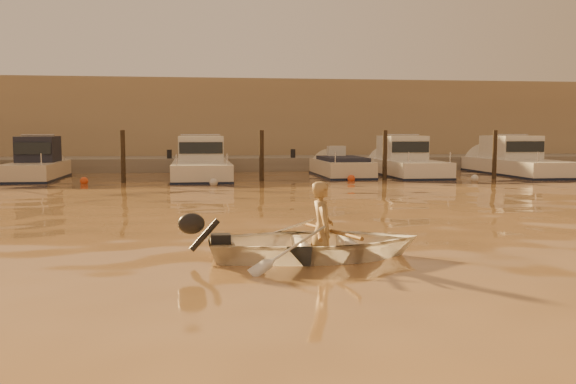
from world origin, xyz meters
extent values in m
plane|color=#91623A|center=(0.00, 0.00, 0.00)|extent=(160.00, 160.00, 0.00)
imported|color=white|center=(-0.94, -1.49, 0.23)|extent=(3.34, 2.40, 0.69)
imported|color=#A27F51|center=(-0.84, -1.49, 0.45)|extent=(0.36, 0.55, 1.50)
cylinder|color=brown|center=(-0.69, -1.49, 0.42)|extent=(0.50, 2.07, 0.13)
cylinder|color=brown|center=(-0.89, -1.49, 0.42)|extent=(0.42, 2.08, 0.13)
cylinder|color=#2D2319|center=(-5.50, 13.80, 0.90)|extent=(0.18, 0.18, 2.20)
cylinder|color=#2D2319|center=(-0.20, 13.80, 0.90)|extent=(0.18, 0.18, 2.20)
cylinder|color=#2D2319|center=(4.80, 13.80, 0.90)|extent=(0.18, 0.18, 2.20)
cylinder|color=#2D2319|center=(9.50, 13.80, 0.90)|extent=(0.18, 0.18, 2.20)
sphere|color=#DD4A1A|center=(-6.92, 13.57, 0.10)|extent=(0.30, 0.30, 0.30)
sphere|color=silver|center=(-2.13, 12.14, 0.10)|extent=(0.30, 0.30, 0.30)
sphere|color=#E0471A|center=(3.29, 13.30, 0.10)|extent=(0.30, 0.30, 0.30)
sphere|color=silver|center=(8.18, 12.77, 0.10)|extent=(0.30, 0.30, 0.30)
cube|color=gray|center=(0.00, 21.50, 0.15)|extent=(52.00, 4.00, 1.00)
cube|color=#9E8466|center=(0.00, 27.00, 2.40)|extent=(46.00, 7.00, 4.80)
camera|label=1|loc=(-2.80, -11.23, 1.99)|focal=40.00mm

